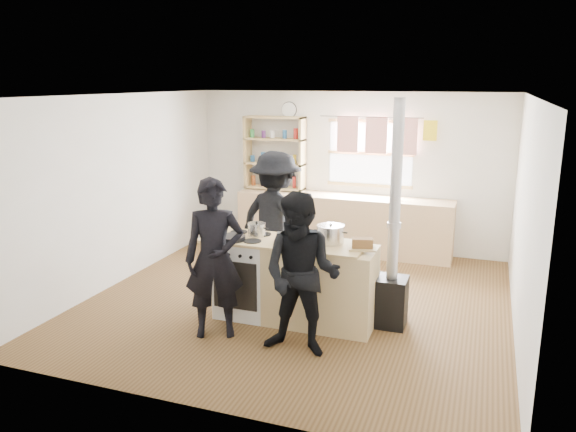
% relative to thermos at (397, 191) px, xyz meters
% --- Properties ---
extents(ground, '(5.00, 5.00, 0.01)m').
position_rel_thermos_xyz_m(ground, '(-0.84, -2.22, -1.04)').
color(ground, brown).
rests_on(ground, ground).
extents(back_counter, '(3.40, 0.55, 0.90)m').
position_rel_thermos_xyz_m(back_counter, '(-0.84, 0.00, -0.58)').
color(back_counter, tan).
rests_on(back_counter, ground).
extents(shelving_unit, '(1.00, 0.28, 1.20)m').
position_rel_thermos_xyz_m(shelving_unit, '(-2.04, 0.12, 0.48)').
color(shelving_unit, tan).
rests_on(shelving_unit, back_counter).
extents(thermos, '(0.10, 0.10, 0.27)m').
position_rel_thermos_xyz_m(thermos, '(0.00, 0.00, 0.00)').
color(thermos, silver).
rests_on(thermos, back_counter).
extents(cooking_island, '(1.97, 0.64, 0.93)m').
position_rel_thermos_xyz_m(cooking_island, '(-0.69, -2.77, -0.57)').
color(cooking_island, white).
rests_on(cooking_island, ground).
extents(skillet_greens, '(0.30, 0.30, 0.05)m').
position_rel_thermos_xyz_m(skillet_greens, '(-1.37, -2.94, -0.07)').
color(skillet_greens, black).
rests_on(skillet_greens, cooking_island).
extents(roast_tray, '(0.41, 0.36, 0.08)m').
position_rel_thermos_xyz_m(roast_tray, '(-0.72, -2.77, -0.06)').
color(roast_tray, silver).
rests_on(roast_tray, cooking_island).
extents(stockpot_stove, '(0.21, 0.21, 0.17)m').
position_rel_thermos_xyz_m(stockpot_stove, '(-1.18, -2.68, -0.03)').
color(stockpot_stove, silver).
rests_on(stockpot_stove, cooking_island).
extents(stockpot_counter, '(0.30, 0.30, 0.22)m').
position_rel_thermos_xyz_m(stockpot_counter, '(-0.30, -2.69, -0.00)').
color(stockpot_counter, silver).
rests_on(stockpot_counter, cooking_island).
extents(bread_board, '(0.32, 0.26, 0.12)m').
position_rel_thermos_xyz_m(bread_board, '(0.08, -2.80, -0.05)').
color(bread_board, tan).
rests_on(bread_board, cooking_island).
extents(flue_heater, '(0.35, 0.35, 2.50)m').
position_rel_thermos_xyz_m(flue_heater, '(0.36, -2.55, -0.39)').
color(flue_heater, black).
rests_on(flue_heater, ground).
extents(person_near_left, '(0.74, 0.63, 1.71)m').
position_rel_thermos_xyz_m(person_near_left, '(-1.36, -3.40, -0.18)').
color(person_near_left, black).
rests_on(person_near_left, ground).
extents(person_near_right, '(0.80, 0.62, 1.64)m').
position_rel_thermos_xyz_m(person_near_right, '(-0.37, -3.49, -0.21)').
color(person_near_right, black).
rests_on(person_near_right, ground).
extents(person_far, '(1.32, 1.02, 1.79)m').
position_rel_thermos_xyz_m(person_far, '(-1.28, -1.81, -0.14)').
color(person_far, black).
rests_on(person_far, ground).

